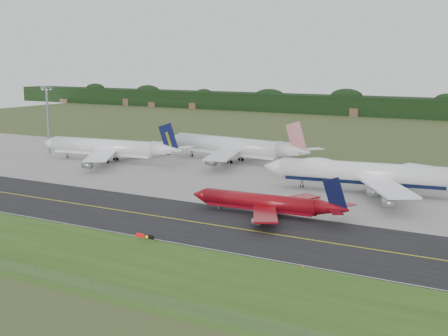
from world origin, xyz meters
TOP-DOWN VIEW (x-y plane):
  - ground at (0.00, 0.00)m, footprint 600.00×600.00m
  - grass_verge at (0.00, -35.00)m, footprint 400.00×30.00m
  - taxiway at (0.00, -4.00)m, footprint 400.00×32.00m
  - apron at (0.00, 51.00)m, footprint 400.00×78.00m
  - taxiway_centreline at (0.00, -4.00)m, footprint 400.00×0.40m
  - taxiway_edge_line at (0.00, -19.50)m, footprint 400.00×0.25m
  - perimeter_fence at (0.00, -48.00)m, footprint 320.00×0.10m
  - jet_ba_747 at (22.23, 45.44)m, footprint 62.82×51.54m
  - jet_red_737 at (8.45, 9.60)m, footprint 39.18×31.94m
  - jet_navy_gold at (-73.70, 50.81)m, footprint 57.39×49.66m
  - jet_star_tail at (-35.03, 71.93)m, footprint 61.12×50.76m
  - floodlight_mast at (-106.03, 53.17)m, footprint 3.22×3.22m
  - taxiway_sign at (-3.61, -21.61)m, footprint 4.41×0.22m
  - edge_marker_left at (-25.93, -20.50)m, footprint 0.16×0.16m
  - edge_marker_center at (-2.47, -20.50)m, footprint 0.16×0.16m
  - edge_marker_right at (30.06, -20.50)m, footprint 0.16×0.16m

SIDE VIEW (x-z plane):
  - ground at x=0.00m, z-range 0.00..0.00m
  - grass_verge at x=0.00m, z-range 0.00..0.01m
  - apron at x=0.00m, z-range 0.00..0.01m
  - taxiway at x=0.00m, z-range 0.00..0.02m
  - taxiway_centreline at x=0.00m, z-range 0.03..0.03m
  - taxiway_edge_line at x=0.00m, z-range 0.03..0.03m
  - edge_marker_left at x=-25.93m, z-range 0.00..0.50m
  - edge_marker_center at x=-2.47m, z-range 0.00..0.50m
  - edge_marker_right at x=30.06m, z-range 0.00..0.50m
  - taxiway_sign at x=-3.61m, z-range 0.30..1.77m
  - perimeter_fence at x=0.00m, z-range -158.90..161.10m
  - jet_red_737 at x=8.45m, z-range -2.37..8.22m
  - jet_navy_gold at x=-73.70m, z-range -2.54..12.27m
  - jet_star_tail at x=-35.03m, z-range -2.69..13.43m
  - jet_ba_747 at x=22.23m, z-range -2.52..13.29m
  - floodlight_mast at x=-106.03m, z-range 4.90..30.83m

